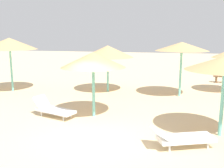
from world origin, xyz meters
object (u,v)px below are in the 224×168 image
object	(u,v)px
parasol_6	(182,47)
lounger_2	(53,109)
parasol_2	(93,60)
parasol_5	(108,51)
parasol_4	(9,44)
lounger_1	(182,138)

from	to	relation	value
parasol_6	lounger_2	distance (m)	7.48
parasol_2	parasol_6	xyz separation A→B (m)	(3.56, 4.41, 0.36)
parasol_6	parasol_5	bearing A→B (deg)	175.86
parasol_6	lounger_2	bearing A→B (deg)	-137.04
lounger_2	parasol_4	bearing A→B (deg)	138.88
lounger_2	parasol_6	bearing A→B (deg)	42.96
parasol_4	lounger_2	distance (m)	6.55
parasol_4	lounger_1	size ratio (longest dim) A/B	1.59
parasol_2	parasol_6	distance (m)	5.68
lounger_1	lounger_2	xyz separation A→B (m)	(-5.08, 1.86, 0.01)
parasol_2	lounger_1	size ratio (longest dim) A/B	1.33
parasol_2	lounger_2	bearing A→B (deg)	-165.52
parasol_4	parasol_5	world-z (taller)	parasol_4
parasol_2	parasol_5	bearing A→B (deg)	96.96
parasol_4	lounger_1	bearing A→B (deg)	-31.21
parasol_5	parasol_6	world-z (taller)	parasol_6
parasol_2	parasol_5	size ratio (longest dim) A/B	0.89
parasol_5	lounger_2	xyz separation A→B (m)	(-1.05, -5.13, -2.05)
parasol_6	lounger_1	world-z (taller)	parasol_6
parasol_4	parasol_2	bearing A→B (deg)	-29.91
parasol_2	parasol_6	world-z (taller)	parasol_6
parasol_6	lounger_2	xyz separation A→B (m)	(-5.19, -4.83, -2.39)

